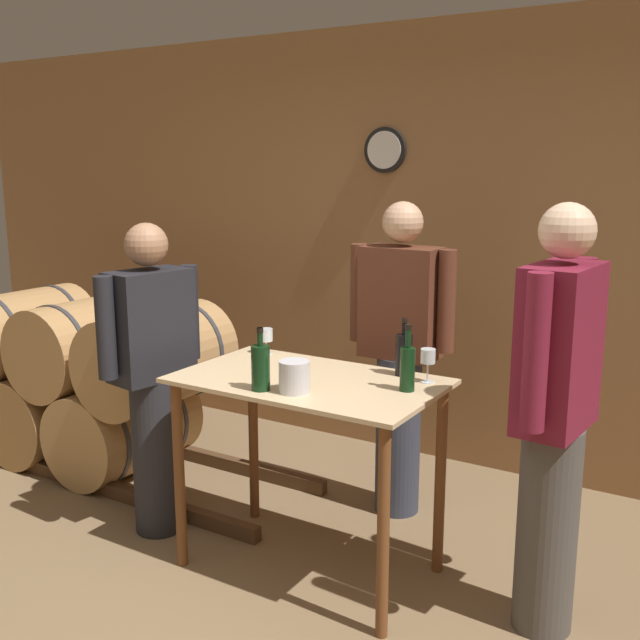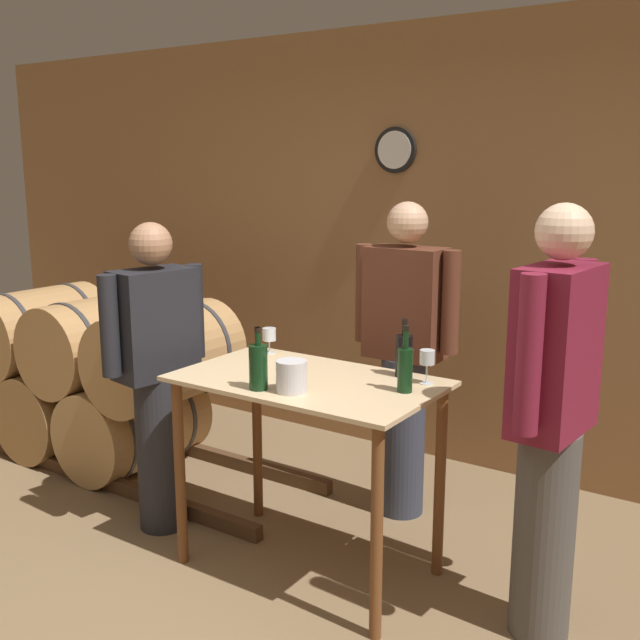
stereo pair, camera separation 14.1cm
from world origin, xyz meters
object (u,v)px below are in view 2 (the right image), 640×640
(wine_bottle_center, at_px, (405,367))
(person_host, at_px, (552,417))
(ice_bucket, at_px, (292,376))
(wine_glass_near_left, at_px, (269,335))
(wine_bottle_left, at_px, (404,354))
(person_visitor_bearded, at_px, (157,372))
(wine_glass_near_center, at_px, (427,359))
(person_visitor_with_scarf, at_px, (404,354))
(wine_bottle_far_left, at_px, (258,366))

(wine_bottle_center, bearing_deg, person_host, 4.63)
(ice_bucket, bearing_deg, person_host, 17.52)
(wine_glass_near_left, xyz_separation_m, ice_bucket, (0.48, -0.47, -0.02))
(wine_bottle_left, bearing_deg, wine_glass_near_left, -179.49)
(wine_bottle_left, bearing_deg, person_visitor_bearded, -163.49)
(ice_bucket, bearing_deg, wine_glass_near_center, 45.34)
(person_visitor_with_scarf, bearing_deg, wine_glass_near_left, -135.89)
(person_visitor_bearded, bearing_deg, wine_glass_near_center, 12.91)
(person_host, xyz_separation_m, person_visitor_with_scarf, (-0.97, 0.64, -0.03))
(wine_bottle_far_left, relative_size, wine_bottle_left, 1.02)
(wine_glass_near_center, bearing_deg, wine_bottle_center, -98.98)
(ice_bucket, distance_m, person_visitor_bearded, 0.94)
(wine_bottle_far_left, bearing_deg, person_host, 17.66)
(wine_bottle_far_left, relative_size, wine_glass_near_left, 2.09)
(person_visitor_with_scarf, bearing_deg, person_visitor_bearded, -138.57)
(wine_bottle_left, xyz_separation_m, wine_glass_near_center, (0.14, -0.05, 0.01))
(ice_bucket, relative_size, person_visitor_bearded, 0.09)
(wine_glass_near_center, bearing_deg, person_visitor_bearded, -167.09)
(wine_glass_near_center, bearing_deg, person_visitor_with_scarf, 125.75)
(person_host, xyz_separation_m, person_visitor_bearded, (-1.92, -0.20, -0.08))
(person_host, bearing_deg, wine_bottle_center, -175.37)
(wine_bottle_far_left, bearing_deg, ice_bucket, 18.65)
(wine_bottle_far_left, bearing_deg, wine_bottle_center, 30.46)
(wine_bottle_left, relative_size, person_host, 0.15)
(wine_glass_near_left, bearing_deg, wine_bottle_far_left, -56.67)
(person_visitor_with_scarf, bearing_deg, wine_bottle_left, -63.01)
(wine_bottle_far_left, distance_m, wine_bottle_center, 0.62)
(wine_bottle_far_left, distance_m, wine_bottle_left, 0.67)
(wine_glass_near_center, relative_size, ice_bucket, 1.11)
(person_host, distance_m, person_visitor_bearded, 1.94)
(person_visitor_with_scarf, relative_size, person_visitor_bearded, 1.06)
(person_visitor_with_scarf, bearing_deg, person_host, -33.67)
(wine_glass_near_left, distance_m, person_visitor_with_scarf, 0.72)
(wine_bottle_left, bearing_deg, wine_glass_near_center, -19.65)
(wine_glass_near_center, distance_m, ice_bucket, 0.60)
(wine_bottle_left, height_order, wine_glass_near_left, wine_bottle_left)
(wine_bottle_left, distance_m, wine_glass_near_left, 0.76)
(wine_glass_near_left, bearing_deg, person_host, -5.82)
(wine_bottle_far_left, height_order, ice_bucket, wine_bottle_far_left)
(person_host, height_order, person_visitor_with_scarf, person_host)
(wine_bottle_left, relative_size, person_visitor_bearded, 0.17)
(wine_glass_near_center, xyz_separation_m, person_visitor_bearded, (-1.34, -0.31, -0.20))
(wine_glass_near_center, relative_size, person_visitor_bearded, 0.10)
(ice_bucket, height_order, person_visitor_bearded, person_visitor_bearded)
(wine_glass_near_left, xyz_separation_m, person_visitor_with_scarf, (0.51, 0.49, -0.13))
(wine_glass_near_left, height_order, person_host, person_host)
(wine_bottle_far_left, distance_m, wine_glass_near_center, 0.73)
(wine_glass_near_center, bearing_deg, ice_bucket, -134.66)
(wine_bottle_left, height_order, person_visitor_with_scarf, person_visitor_with_scarf)
(wine_bottle_left, bearing_deg, ice_bucket, -120.69)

